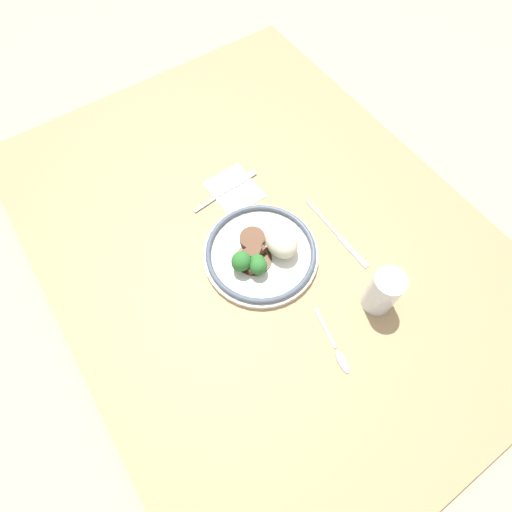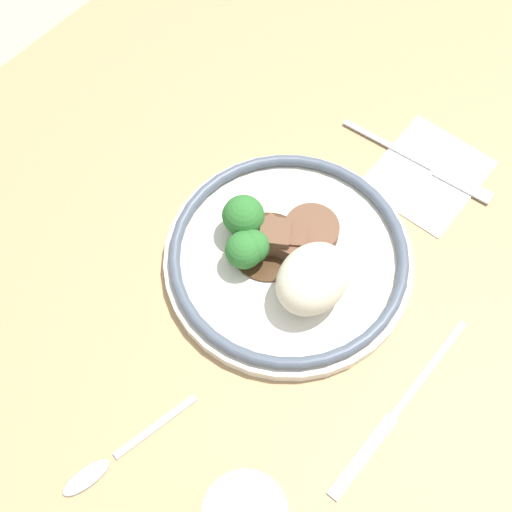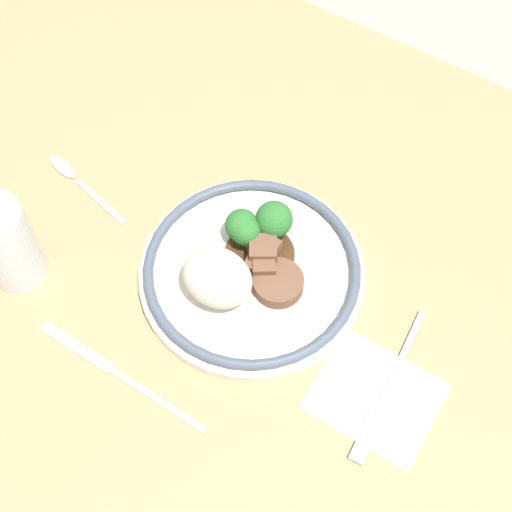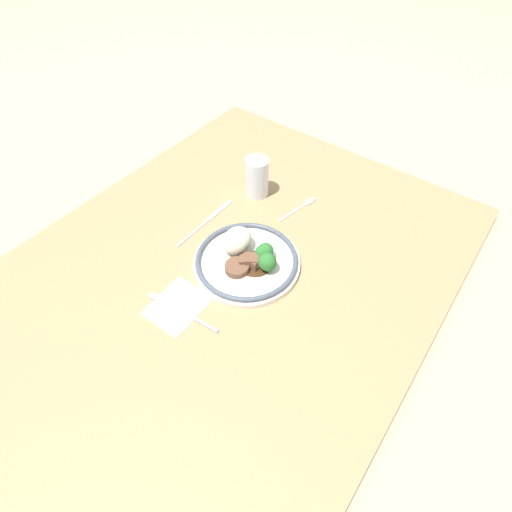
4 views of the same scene
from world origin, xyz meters
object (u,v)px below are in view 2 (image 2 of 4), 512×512
(knife, at_px, (396,412))
(spoon, at_px, (104,465))
(fork, at_px, (431,167))
(plate, at_px, (287,256))

(knife, xyz_separation_m, spoon, (0.21, -0.18, 0.00))
(knife, height_order, spoon, spoon)
(fork, bearing_deg, spoon, -101.06)
(fork, relative_size, spoon, 1.30)
(plate, xyz_separation_m, fork, (-0.20, 0.05, -0.02))
(knife, bearing_deg, spoon, -39.97)
(plate, distance_m, knife, 0.19)
(plate, distance_m, spoon, 0.27)
(fork, xyz_separation_m, knife, (0.25, 0.13, -0.00))
(plate, bearing_deg, fork, 166.92)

